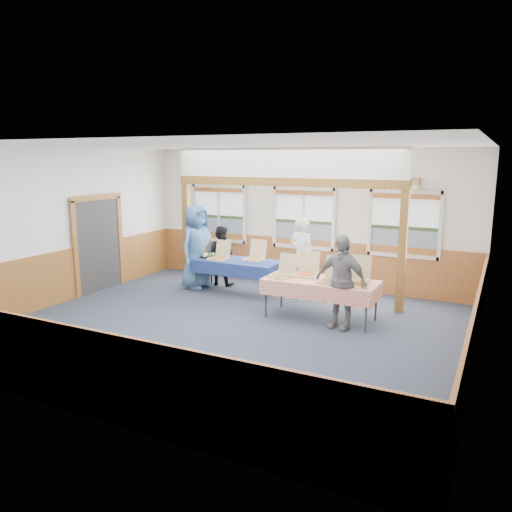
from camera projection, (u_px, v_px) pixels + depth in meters
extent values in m
plane|color=#27303F|center=(232.00, 328.00, 8.95)|extent=(8.00, 8.00, 0.00)
plane|color=white|center=(230.00, 145.00, 8.32)|extent=(8.00, 8.00, 0.00)
plane|color=silver|center=(304.00, 218.00, 11.70)|extent=(8.00, 0.00, 8.00)
plane|color=silver|center=(76.00, 285.00, 5.57)|extent=(8.00, 0.00, 8.00)
plane|color=silver|center=(64.00, 226.00, 10.40)|extent=(0.00, 8.00, 8.00)
plane|color=silver|center=(483.00, 261.00, 6.87)|extent=(0.00, 8.00, 8.00)
cube|color=brown|center=(303.00, 262.00, 11.88)|extent=(7.98, 0.05, 1.10)
cube|color=brown|center=(84.00, 372.00, 5.79)|extent=(7.98, 0.05, 1.10)
cube|color=brown|center=(68.00, 275.00, 10.59)|extent=(0.05, 6.98, 1.10)
cube|color=brown|center=(475.00, 333.00, 7.09)|extent=(0.05, 6.98, 1.10)
cube|color=#303030|center=(98.00, 245.00, 11.28)|extent=(0.06, 1.30, 2.10)
cube|color=silver|center=(219.00, 240.00, 12.80)|extent=(1.52, 0.05, 0.08)
cube|color=silver|center=(218.00, 186.00, 12.53)|extent=(1.52, 0.05, 0.08)
cube|color=silver|center=(194.00, 212.00, 12.99)|extent=(0.08, 0.05, 1.46)
cube|color=silver|center=(244.00, 215.00, 12.33)|extent=(0.08, 0.05, 1.46)
cube|color=silver|center=(219.00, 213.00, 12.66)|extent=(0.05, 0.05, 1.30)
cube|color=slate|center=(220.00, 228.00, 12.77)|extent=(1.40, 0.02, 0.52)
cube|color=#243C1E|center=(220.00, 217.00, 12.71)|extent=(1.40, 0.02, 0.08)
cube|color=silver|center=(219.00, 201.00, 12.64)|extent=(1.40, 0.02, 0.70)
cube|color=brown|center=(218.00, 190.00, 12.53)|extent=(1.40, 0.07, 0.10)
cube|color=silver|center=(303.00, 247.00, 11.78)|extent=(1.52, 0.05, 0.08)
cube|color=silver|center=(304.00, 188.00, 11.51)|extent=(1.52, 0.05, 0.08)
cube|color=silver|center=(275.00, 217.00, 11.97)|extent=(0.08, 0.05, 1.46)
cube|color=silver|center=(334.00, 220.00, 11.32)|extent=(0.08, 0.05, 1.46)
cube|color=silver|center=(303.00, 218.00, 11.65)|extent=(0.05, 0.05, 1.30)
cube|color=slate|center=(304.00, 234.00, 11.76)|extent=(1.40, 0.02, 0.52)
cube|color=#243C1E|center=(304.00, 222.00, 11.70)|extent=(1.40, 0.02, 0.08)
cube|color=silver|center=(304.00, 205.00, 11.62)|extent=(1.40, 0.02, 0.70)
cube|color=brown|center=(303.00, 193.00, 11.51)|extent=(1.40, 0.07, 0.10)
cube|color=silver|center=(402.00, 256.00, 10.77)|extent=(1.52, 0.05, 0.08)
cube|color=silver|center=(406.00, 192.00, 10.50)|extent=(1.52, 0.05, 0.08)
cube|color=silver|center=(370.00, 222.00, 10.96)|extent=(0.08, 0.05, 1.46)
cube|color=silver|center=(441.00, 226.00, 10.31)|extent=(0.08, 0.05, 1.46)
cube|color=silver|center=(404.00, 224.00, 10.63)|extent=(0.05, 0.05, 1.30)
cube|color=slate|center=(403.00, 242.00, 10.74)|extent=(1.40, 0.02, 0.52)
cube|color=#243C1E|center=(404.00, 228.00, 10.69)|extent=(1.40, 0.02, 0.08)
cube|color=silver|center=(405.00, 210.00, 10.61)|extent=(1.40, 0.02, 0.70)
cube|color=brown|center=(405.00, 196.00, 10.50)|extent=(1.40, 0.07, 0.10)
cube|color=#5B3214|center=(187.00, 234.00, 11.83)|extent=(0.15, 0.15, 2.40)
cube|color=#5B3214|center=(402.00, 252.00, 9.62)|extent=(0.15, 0.15, 2.40)
cube|color=#5B3214|center=(284.00, 182.00, 10.47)|extent=(5.15, 0.18, 0.18)
cylinder|color=#303030|center=(196.00, 276.00, 11.25)|extent=(0.04, 0.04, 0.73)
cylinder|color=#303030|center=(211.00, 270.00, 11.83)|extent=(0.04, 0.04, 0.73)
cylinder|color=#303030|center=(266.00, 285.00, 10.47)|extent=(0.04, 0.04, 0.73)
cylinder|color=#303030|center=(279.00, 278.00, 11.05)|extent=(0.04, 0.04, 0.73)
cube|color=#303030|center=(237.00, 261.00, 11.08)|extent=(1.93, 0.89, 0.03)
cube|color=navy|center=(237.00, 260.00, 11.07)|extent=(1.99, 0.96, 0.01)
cube|color=navy|center=(228.00, 270.00, 10.73)|extent=(1.94, 0.12, 0.28)
cube|color=navy|center=(246.00, 263.00, 11.47)|extent=(1.94, 0.12, 0.28)
cylinder|color=#303030|center=(266.00, 299.00, 9.46)|extent=(0.04, 0.04, 0.73)
cylinder|color=#303030|center=(281.00, 290.00, 10.10)|extent=(0.04, 0.04, 0.73)
cylinder|color=#303030|center=(366.00, 313.00, 8.61)|extent=(0.04, 0.04, 0.73)
cylinder|color=#303030|center=(376.00, 302.00, 9.25)|extent=(0.04, 0.04, 0.73)
cube|color=#303030|center=(321.00, 281.00, 9.28)|extent=(2.20, 1.39, 0.03)
cube|color=red|center=(321.00, 280.00, 9.28)|extent=(2.27, 1.47, 0.01)
cube|color=red|center=(312.00, 293.00, 8.91)|extent=(2.02, 0.60, 0.28)
cube|color=red|center=(329.00, 282.00, 9.71)|extent=(2.02, 0.60, 0.28)
cube|color=tan|center=(218.00, 259.00, 11.11)|extent=(0.39, 0.39, 0.04)
cylinder|color=orange|center=(218.00, 257.00, 11.11)|extent=(0.34, 0.34, 0.01)
cube|color=tan|center=(223.00, 248.00, 11.27)|extent=(0.37, 0.10, 0.37)
cube|color=tan|center=(253.00, 259.00, 11.02)|extent=(0.40, 0.40, 0.04)
cylinder|color=tan|center=(253.00, 258.00, 11.01)|extent=(0.35, 0.35, 0.01)
cube|color=tan|center=(258.00, 248.00, 11.19)|extent=(0.40, 0.10, 0.39)
cube|color=tan|center=(281.00, 276.00, 9.48)|extent=(0.45, 0.45, 0.04)
cylinder|color=#BA7A3A|center=(281.00, 275.00, 9.48)|extent=(0.39, 0.39, 0.01)
cube|color=tan|center=(288.00, 263.00, 9.62)|extent=(0.40, 0.16, 0.38)
cube|color=tan|center=(306.00, 275.00, 9.56)|extent=(0.46, 0.46, 0.05)
cylinder|color=orange|center=(306.00, 274.00, 9.56)|extent=(0.40, 0.40, 0.01)
cube|color=tan|center=(309.00, 261.00, 9.75)|extent=(0.42, 0.15, 0.40)
cube|color=tan|center=(332.00, 282.00, 9.06)|extent=(0.42, 0.42, 0.05)
cylinder|color=#BA7A3A|center=(332.00, 280.00, 9.05)|extent=(0.37, 0.37, 0.01)
cube|color=tan|center=(336.00, 267.00, 9.24)|extent=(0.42, 0.10, 0.41)
cube|color=tan|center=(357.00, 281.00, 9.08)|extent=(0.46, 0.46, 0.05)
cylinder|color=tan|center=(357.00, 280.00, 9.07)|extent=(0.40, 0.40, 0.01)
cube|color=tan|center=(360.00, 266.00, 9.26)|extent=(0.43, 0.13, 0.42)
cylinder|color=black|center=(208.00, 256.00, 11.40)|extent=(0.40, 0.40, 0.03)
cylinder|color=silver|center=(208.00, 255.00, 11.39)|extent=(0.09, 0.09, 0.04)
sphere|color=#256024|center=(212.00, 255.00, 11.34)|extent=(0.09, 0.09, 0.09)
sphere|color=silver|center=(213.00, 255.00, 11.44)|extent=(0.09, 0.09, 0.09)
sphere|color=#256024|center=(210.00, 254.00, 11.50)|extent=(0.09, 0.09, 0.09)
sphere|color=silver|center=(206.00, 254.00, 11.48)|extent=(0.09, 0.09, 0.09)
sphere|color=#256024|center=(203.00, 255.00, 11.40)|extent=(0.09, 0.09, 0.09)
sphere|color=silver|center=(205.00, 256.00, 11.31)|extent=(0.09, 0.09, 0.09)
sphere|color=#256024|center=(209.00, 256.00, 11.29)|extent=(0.09, 0.09, 0.09)
cylinder|color=#946318|center=(363.00, 284.00, 8.67)|extent=(0.07, 0.07, 0.15)
imported|color=silver|center=(302.00, 256.00, 10.90)|extent=(0.72, 0.57, 1.74)
imported|color=black|center=(221.00, 255.00, 11.84)|extent=(0.70, 0.55, 1.42)
imported|color=#3D679A|center=(197.00, 246.00, 11.49)|extent=(0.75, 1.03, 1.96)
imported|color=slate|center=(341.00, 282.00, 8.78)|extent=(1.05, 0.60, 1.69)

